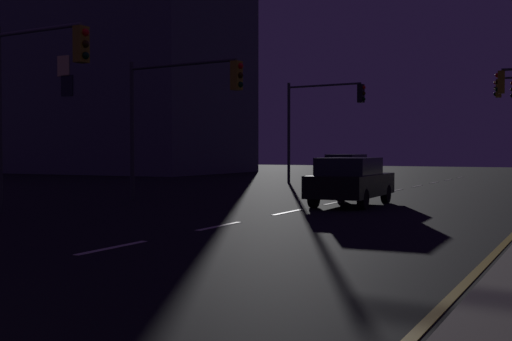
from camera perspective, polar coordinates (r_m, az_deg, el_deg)
The scene contains 7 objects.
ground_plane at distance 20.28m, azimuth 3.25°, elevation -3.42°, with size 112.00×112.00×0.00m, color black.
lane_markings_center at distance 23.52m, azimuth 6.65°, elevation -2.70°, with size 0.14×50.00×0.01m.
car at distance 22.46m, azimuth 7.97°, elevation -0.83°, with size 1.96×4.46×1.57m.
car_oncoming at distance 38.15m, azimuth 7.49°, elevation 0.23°, with size 1.91×4.44×1.57m.
traffic_light_overhead_east at distance 19.78m, azimuth -18.06°, elevation 7.27°, with size 3.63×0.54×5.36m.
traffic_light_mid_left at distance 23.80m, azimuth -6.48°, elevation 6.03°, with size 4.99×0.83×5.03m.
traffic_light_far_left at distance 36.63m, azimuth 5.46°, elevation 5.02°, with size 4.63×0.77×5.52m.
Camera 1 is at (8.04, -1.02, 1.83)m, focal length 47.59 mm.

